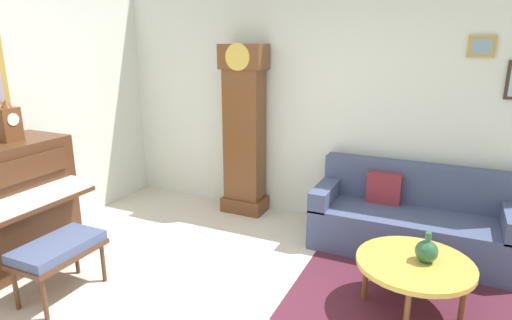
{
  "coord_description": "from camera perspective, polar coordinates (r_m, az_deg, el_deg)",
  "views": [
    {
      "loc": [
        1.37,
        -2.3,
        2.05
      ],
      "look_at": [
        -0.29,
        1.28,
        0.95
      ],
      "focal_mm": 29.86,
      "sensor_mm": 36.0,
      "label": 1
    }
  ],
  "objects": [
    {
      "name": "couch",
      "position": [
        4.6,
        20.01,
        -7.55
      ],
      "size": [
        1.9,
        0.8,
        0.84
      ],
      "color": "#424C70",
      "rests_on": "ground_plane"
    },
    {
      "name": "mantel_clock",
      "position": [
        4.43,
        -30.18,
        4.41
      ],
      "size": [
        0.13,
        0.18,
        0.38
      ],
      "color": "brown",
      "rests_on": "piano"
    },
    {
      "name": "coffee_table",
      "position": [
        3.57,
        20.48,
        -13.01
      ],
      "size": [
        0.88,
        0.88,
        0.43
      ],
      "color": "gold",
      "rests_on": "ground_plane"
    },
    {
      "name": "green_jug",
      "position": [
        3.54,
        21.88,
        -11.26
      ],
      "size": [
        0.17,
        0.17,
        0.24
      ],
      "color": "#234C33",
      "rests_on": "coffee_table"
    },
    {
      "name": "wall_back",
      "position": [
        4.93,
        8.81,
        7.92
      ],
      "size": [
        5.3,
        0.13,
        2.8
      ],
      "color": "silver",
      "rests_on": "ground_plane"
    },
    {
      "name": "grandfather_clock",
      "position": [
        5.09,
        -1.57,
        3.34
      ],
      "size": [
        0.52,
        0.34,
        2.03
      ],
      "color": "brown",
      "rests_on": "ground_plane"
    },
    {
      "name": "piano_bench",
      "position": [
        3.89,
        -24.95,
        -10.9
      ],
      "size": [
        0.42,
        0.7,
        0.48
      ],
      "color": "#4C2B19",
      "rests_on": "ground_plane"
    },
    {
      "name": "area_rug",
      "position": [
        3.9,
        21.52,
        -17.14
      ],
      "size": [
        2.1,
        1.5,
        0.01
      ],
      "primitive_type": "cube",
      "color": "#4C1E2D",
      "rests_on": "ground_plane"
    }
  ]
}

